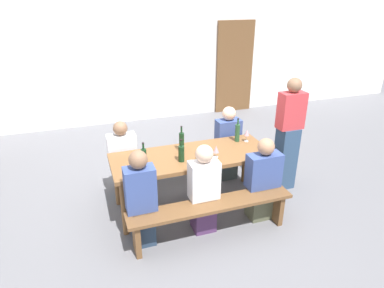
{
  "coord_description": "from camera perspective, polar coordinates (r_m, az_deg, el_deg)",
  "views": [
    {
      "loc": [
        -1.25,
        -3.65,
        2.63
      ],
      "look_at": [
        0.0,
        0.0,
        0.9
      ],
      "focal_mm": 31.38,
      "sensor_mm": 36.0,
      "label": 1
    }
  ],
  "objects": [
    {
      "name": "seated_guest_far_1",
      "position": [
        5.09,
        6.07,
        -0.15
      ],
      "size": [
        0.36,
        0.24,
        1.15
      ],
      "rotation": [
        0.0,
        0.0,
        -1.57
      ],
      "color": "#415050",
      "rests_on": "ground"
    },
    {
      "name": "standing_host",
      "position": [
        4.9,
        16.0,
        1.19
      ],
      "size": [
        0.35,
        0.24,
        1.63
      ],
      "rotation": [
        0.0,
        0.0,
        3.14
      ],
      "color": "navy",
      "rests_on": "ground"
    },
    {
      "name": "ground_plane",
      "position": [
        4.67,
        0.0,
        -10.13
      ],
      "size": [
        24.0,
        24.0,
        0.0
      ],
      "primitive_type": "plane",
      "color": "slate"
    },
    {
      "name": "wine_bottle_3",
      "position": [
        4.08,
        -1.82,
        -1.57
      ],
      "size": [
        0.07,
        0.07,
        0.29
      ],
      "color": "#143319",
      "rests_on": "tasting_table"
    },
    {
      "name": "seated_guest_far_0",
      "position": [
        4.71,
        -11.59,
        -2.95
      ],
      "size": [
        0.38,
        0.24,
        1.11
      ],
      "rotation": [
        0.0,
        0.0,
        -1.57
      ],
      "color": "#315265",
      "rests_on": "ground"
    },
    {
      "name": "wine_glass_2",
      "position": [
        4.19,
        4.12,
        -0.92
      ],
      "size": [
        0.07,
        0.07,
        0.16
      ],
      "color": "silver",
      "rests_on": "tasting_table"
    },
    {
      "name": "bench_far",
      "position": [
        5.06,
        -2.54,
        -2.61
      ],
      "size": [
        1.95,
        0.3,
        0.45
      ],
      "color": "brown",
      "rests_on": "ground"
    },
    {
      "name": "seated_guest_near_1",
      "position": [
        3.94,
        2.01,
        -7.95
      ],
      "size": [
        0.34,
        0.24,
        1.12
      ],
      "rotation": [
        0.0,
        0.0,
        1.57
      ],
      "color": "#4E2F59",
      "rests_on": "ground"
    },
    {
      "name": "back_wall",
      "position": [
        7.47,
        -9.47,
        15.94
      ],
      "size": [
        14.0,
        0.2,
        3.2
      ],
      "primitive_type": "cube",
      "color": "white",
      "rests_on": "ground"
    },
    {
      "name": "seated_guest_near_2",
      "position": [
        4.26,
        11.91,
        -6.28
      ],
      "size": [
        0.42,
        0.24,
        1.09
      ],
      "rotation": [
        0.0,
        0.0,
        1.57
      ],
      "color": "#53553D",
      "rests_on": "ground"
    },
    {
      "name": "wine_bottle_2",
      "position": [
        4.35,
        -1.78,
        0.45
      ],
      "size": [
        0.07,
        0.07,
        0.34
      ],
      "color": "#143319",
      "rests_on": "tasting_table"
    },
    {
      "name": "bench_near",
      "position": [
        3.94,
        3.32,
        -11.2
      ],
      "size": [
        1.95,
        0.3,
        0.45
      ],
      "color": "brown",
      "rests_on": "ground"
    },
    {
      "name": "wine_bottle_1",
      "position": [
        4.68,
        7.72,
        1.96
      ],
      "size": [
        0.07,
        0.07,
        0.34
      ],
      "color": "#234C2D",
      "rests_on": "tasting_table"
    },
    {
      "name": "wine_bottle_0",
      "position": [
        4.0,
        -8.17,
        -2.26
      ],
      "size": [
        0.07,
        0.07,
        0.31
      ],
      "color": "#143319",
      "rests_on": "tasting_table"
    },
    {
      "name": "seated_guest_near_0",
      "position": [
        3.76,
        -8.65,
        -9.5
      ],
      "size": [
        0.33,
        0.24,
        1.16
      ],
      "rotation": [
        0.0,
        0.0,
        1.57
      ],
      "color": "#283A51",
      "rests_on": "ground"
    },
    {
      "name": "wine_glass_0",
      "position": [
        4.69,
        9.31,
        1.82
      ],
      "size": [
        0.07,
        0.07,
        0.17
      ],
      "color": "silver",
      "rests_on": "tasting_table"
    },
    {
      "name": "tasting_table",
      "position": [
        4.33,
        0.0,
        -2.78
      ],
      "size": [
        2.05,
        0.78,
        0.75
      ],
      "color": "brown",
      "rests_on": "ground"
    },
    {
      "name": "wooden_door",
      "position": [
        8.12,
        7.25,
        12.78
      ],
      "size": [
        0.9,
        0.06,
        2.1
      ],
      "primitive_type": "cube",
      "color": "brown",
      "rests_on": "ground"
    },
    {
      "name": "wine_glass_1",
      "position": [
        4.13,
        1.36,
        -1.05
      ],
      "size": [
        0.07,
        0.07,
        0.17
      ],
      "color": "silver",
      "rests_on": "tasting_table"
    }
  ]
}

